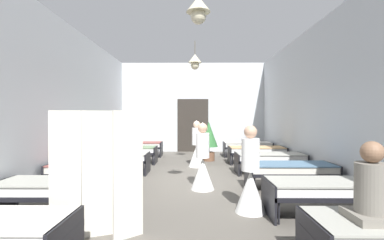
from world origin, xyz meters
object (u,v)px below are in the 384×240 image
at_px(potted_plant, 209,137).
at_px(bed_left_row_4, 129,151).
at_px(nurse_mid_aisle, 250,181).
at_px(bed_left_row_1, 57,189).
at_px(privacy_screen, 97,174).
at_px(bed_left_row_2, 94,169).
at_px(bed_right_row_4, 257,151).
at_px(patient_seated_secondary, 372,191).
at_px(bed_right_row_2, 290,169).
at_px(bed_left_row_5, 138,145).
at_px(bed_right_row_3, 270,158).
at_px(patient_seated_primary, 127,143).
at_px(nurse_near_aisle, 203,166).
at_px(nurse_far_aisle, 197,150).
at_px(bed_right_row_5, 247,146).
at_px(bed_left_row_3, 115,158).
at_px(bed_right_row_1, 326,189).

bearing_deg(potted_plant, bed_left_row_4, -168.12).
bearing_deg(nurse_mid_aisle, bed_left_row_4, 34.41).
xyz_separation_m(bed_left_row_1, privacy_screen, (0.95, -0.82, 0.41)).
height_order(bed_left_row_2, bed_right_row_4, same).
relative_size(bed_left_row_4, patient_seated_secondary, 2.38).
xyz_separation_m(bed_left_row_2, bed_right_row_2, (4.39, 0.00, 0.00)).
bearing_deg(bed_left_row_5, bed_right_row_3, -37.52).
bearing_deg(patient_seated_primary, bed_left_row_1, -96.02).
bearing_deg(patient_seated_primary, bed_left_row_5, 95.84).
bearing_deg(nurse_mid_aisle, patient_seated_primary, 43.36).
height_order(bed_left_row_4, patient_seated_secondary, patient_seated_secondary).
distance_m(bed_right_row_4, nurse_near_aisle, 3.92).
relative_size(bed_left_row_2, nurse_far_aisle, 1.28).
bearing_deg(bed_right_row_5, privacy_screen, -114.46).
bearing_deg(bed_right_row_3, bed_left_row_3, 180.00).
relative_size(bed_left_row_3, patient_seated_secondary, 2.38).
distance_m(bed_right_row_1, bed_right_row_2, 1.68).
xyz_separation_m(bed_left_row_2, bed_left_row_5, (0.00, 5.05, 0.00)).
bearing_deg(patient_seated_secondary, bed_left_row_4, 120.77).
xyz_separation_m(bed_left_row_2, nurse_mid_aisle, (3.20, -1.51, 0.09)).
height_order(nurse_near_aisle, potted_plant, nurse_near_aisle).
bearing_deg(nurse_mid_aisle, bed_right_row_5, -9.13).
xyz_separation_m(bed_right_row_2, bed_left_row_5, (-4.39, 5.05, 0.00)).
bearing_deg(nurse_far_aisle, privacy_screen, 178.35).
height_order(patient_seated_primary, privacy_screen, privacy_screen).
xyz_separation_m(bed_left_row_2, patient_seated_secondary, (4.04, -3.41, 0.43)).
bearing_deg(bed_left_row_3, nurse_far_aisle, 24.68).
height_order(bed_right_row_1, nurse_near_aisle, nurse_near_aisle).
distance_m(bed_left_row_1, bed_right_row_3, 5.53).
bearing_deg(nurse_mid_aisle, nurse_far_aisle, 12.66).
height_order(bed_left_row_1, patient_seated_secondary, patient_seated_secondary).
relative_size(bed_left_row_1, bed_left_row_4, 1.00).
bearing_deg(bed_left_row_2, nurse_near_aisle, -0.73).
height_order(bed_right_row_2, patient_seated_secondary, patient_seated_secondary).
distance_m(nurse_mid_aisle, privacy_screen, 2.48).
height_order(bed_left_row_3, bed_right_row_3, same).
height_order(bed_right_row_4, privacy_screen, privacy_screen).
distance_m(bed_right_row_2, potted_plant, 4.29).
bearing_deg(patient_seated_primary, patient_seated_secondary, -53.84).
height_order(nurse_far_aisle, patient_seated_secondary, nurse_far_aisle).
distance_m(bed_right_row_1, bed_left_row_4, 6.69).
height_order(bed_right_row_2, nurse_far_aisle, nurse_far_aisle).
bearing_deg(bed_left_row_3, patient_seated_primary, -8.29).
bearing_deg(bed_left_row_3, bed_left_row_1, -90.00).
height_order(bed_right_row_1, potted_plant, potted_plant).
bearing_deg(potted_plant, bed_left_row_2, -125.12).
bearing_deg(patient_seated_secondary, bed_right_row_2, 84.14).
bearing_deg(bed_left_row_1, nurse_mid_aisle, 3.19).
distance_m(bed_left_row_1, potted_plant, 6.30).
bearing_deg(bed_right_row_3, nurse_near_aisle, -138.69).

